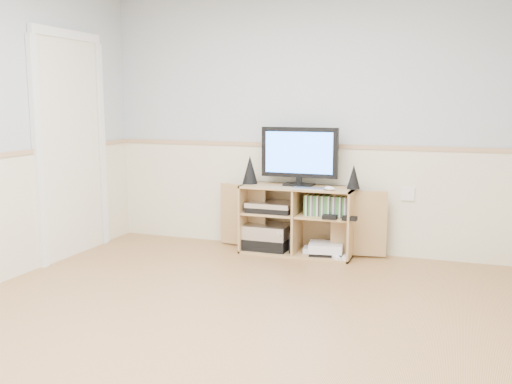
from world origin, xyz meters
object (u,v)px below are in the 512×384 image
monitor (299,154)px  game_consoles (325,249)px  keyboard (309,189)px  media_cabinet (299,218)px

monitor → game_consoles: size_ratio=1.60×
monitor → keyboard: bearing=-52.4°
monitor → game_consoles: bearing=-12.5°
media_cabinet → monitor: 0.62m
keyboard → game_consoles: size_ratio=0.64×
keyboard → monitor: bearing=123.3°
media_cabinet → keyboard: 0.40m
monitor → keyboard: monitor is taller
media_cabinet → monitor: size_ratio=2.25×
keyboard → media_cabinet: bearing=123.0°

